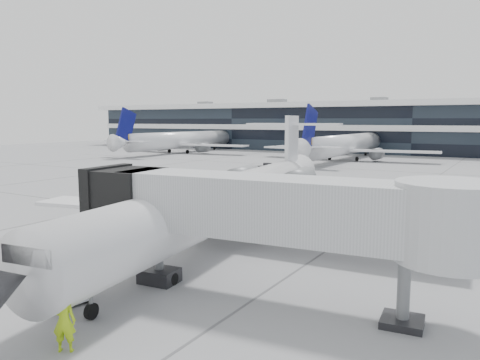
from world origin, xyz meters
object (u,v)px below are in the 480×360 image
Objects in this scene: baggage_tug at (63,291)px; jet_bridge at (285,210)px; regional_jet at (224,201)px; ramp_worker at (64,321)px.

jet_bridge is at bearing 38.68° from baggage_tug.
baggage_tug is (-0.48, -10.76, -2.00)m from regional_jet.
ramp_worker is at bearing -127.25° from jet_bridge.
regional_jet reaches higher than jet_bridge.
regional_jet is 10.96m from baggage_tug.
regional_jet is at bearing 94.83° from baggage_tug.
ramp_worker is at bearing -86.27° from regional_jet.
ramp_worker is (-4.21, -6.89, -2.78)m from jet_bridge.
baggage_tug is (-3.12, 2.43, -0.42)m from ramp_worker.
ramp_worker is at bearing -30.54° from baggage_tug.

